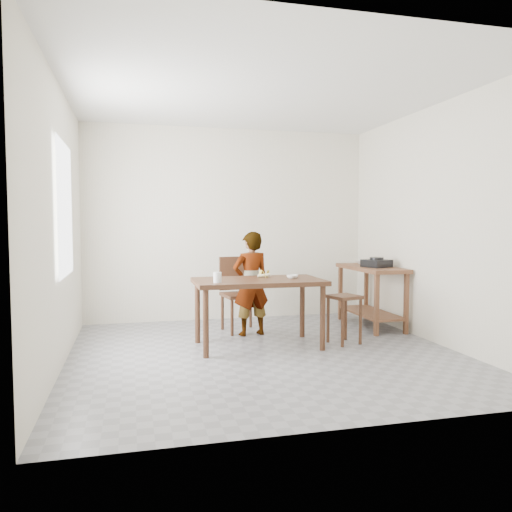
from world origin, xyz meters
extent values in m
cube|color=gray|center=(0.00, 0.00, -0.02)|extent=(4.00, 4.00, 0.04)
cube|color=white|center=(0.00, 0.00, 2.72)|extent=(4.00, 4.00, 0.04)
cube|color=white|center=(0.00, 2.02, 1.35)|extent=(4.00, 0.04, 2.70)
cube|color=white|center=(0.00, -2.02, 1.35)|extent=(4.00, 0.04, 2.70)
cube|color=white|center=(-2.02, 0.00, 1.35)|extent=(0.04, 4.00, 2.70)
cube|color=white|center=(2.02, 0.00, 1.35)|extent=(0.04, 4.00, 2.70)
cube|color=white|center=(-1.97, 0.20, 1.50)|extent=(0.02, 1.10, 1.30)
imported|color=white|center=(0.06, 0.88, 0.63)|extent=(0.51, 0.38, 1.26)
cylinder|color=white|center=(-0.49, 0.11, 0.80)|extent=(0.09, 0.09, 0.11)
imported|color=white|center=(0.39, 0.28, 0.77)|extent=(0.15, 0.15, 0.04)
imported|color=white|center=(1.77, 1.32, 0.83)|extent=(0.25, 0.25, 0.05)
cube|color=black|center=(1.72, 0.86, 0.85)|extent=(0.37, 0.37, 0.10)
camera|label=1|loc=(-1.34, -4.98, 1.36)|focal=35.00mm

